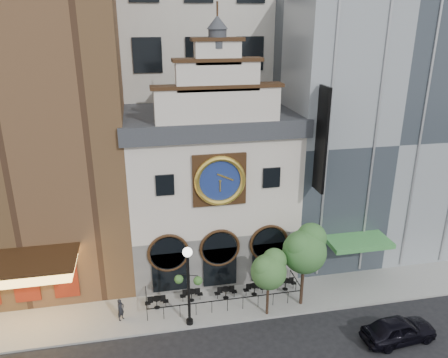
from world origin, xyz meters
TOP-DOWN VIEW (x-y plane):
  - ground at (0.00, 0.00)m, footprint 120.00×120.00m
  - sidewalk at (0.00, 2.50)m, footprint 44.00×5.00m
  - clock_building at (0.00, 7.82)m, footprint 12.60×8.78m
  - theater_building at (-13.00, 9.96)m, footprint 14.00×15.60m
  - retail_building at (12.99, 9.99)m, footprint 14.00×14.40m
  - office_tower at (0.00, 20.00)m, footprint 20.00×16.00m
  - cafe_railing at (0.00, 2.50)m, footprint 10.60×2.60m
  - bistro_0 at (-4.62, 2.46)m, footprint 1.58×0.68m
  - bistro_1 at (-2.22, 2.80)m, footprint 1.58×0.68m
  - bistro_2 at (0.18, 2.62)m, footprint 1.58×0.68m
  - bistro_3 at (2.24, 2.63)m, footprint 1.58×0.68m
  - bistro_4 at (4.61, 2.80)m, footprint 1.58×0.68m
  - car_right at (9.70, -3.47)m, footprint 4.79×2.29m
  - pedestrian at (-6.96, 1.68)m, footprint 0.64×0.66m
  - lamppost at (-2.65, 0.40)m, footprint 1.70×0.96m
  - tree_left at (2.56, 0.43)m, footprint 2.41×2.32m
  - tree_right at (5.17, 1.06)m, footprint 3.03×2.92m

SIDE VIEW (x-z plane):
  - ground at x=0.00m, z-range 0.00..0.00m
  - sidewalk at x=0.00m, z-range 0.00..0.15m
  - cafe_railing at x=0.00m, z-range 0.15..1.05m
  - bistro_0 at x=-4.62m, z-range 0.16..1.06m
  - bistro_1 at x=-2.22m, z-range 0.16..1.06m
  - bistro_2 at x=0.18m, z-range 0.16..1.06m
  - bistro_3 at x=2.24m, z-range 0.16..1.06m
  - bistro_4 at x=4.61m, z-range 0.16..1.06m
  - car_right at x=9.70m, z-range 0.00..1.58m
  - pedestrian at x=-6.96m, z-range 0.15..1.67m
  - tree_left at x=2.56m, z-range 1.23..5.87m
  - lamppost at x=-2.65m, z-range 0.80..6.32m
  - tree_right at x=5.17m, z-range 1.51..7.34m
  - clock_building at x=0.00m, z-range -2.64..16.01m
  - retail_building at x=12.99m, z-range 0.14..20.14m
  - theater_building at x=-13.00m, z-range 0.10..25.10m
  - office_tower at x=0.00m, z-range 0.00..40.00m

